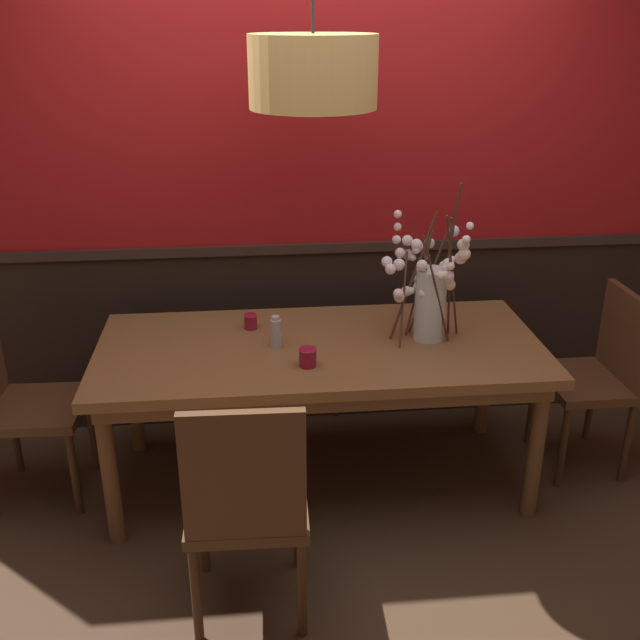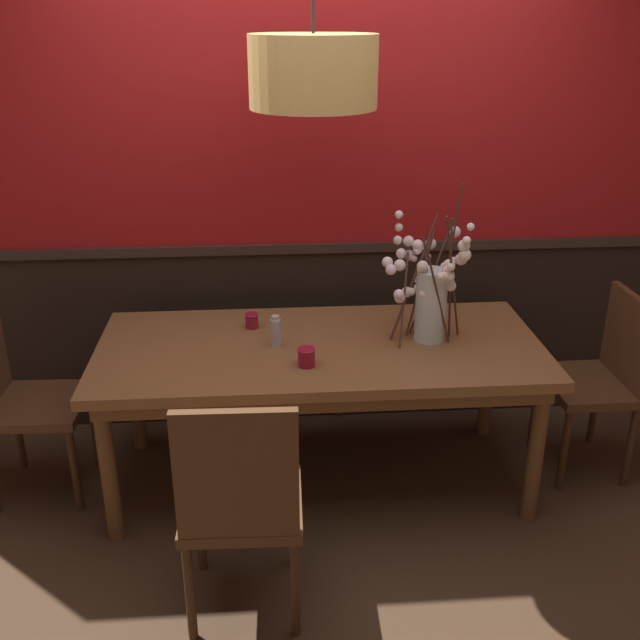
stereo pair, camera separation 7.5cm
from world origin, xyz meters
TOP-DOWN VIEW (x-y plane):
  - ground_plane at (0.00, 0.00)m, footprint 24.00×24.00m
  - back_wall at (0.00, 0.68)m, footprint 5.24×0.14m
  - dining_table at (0.00, 0.00)m, footprint 2.04×0.92m
  - chair_head_east_end at (1.39, 0.03)m, footprint 0.39×0.46m
  - chair_near_side_left at (-0.35, -0.87)m, footprint 0.45×0.44m
  - chair_far_side_right at (0.32, 0.86)m, footprint 0.45×0.43m
  - chair_head_west_end at (-1.39, 0.03)m, footprint 0.45×0.44m
  - vase_with_blossoms at (0.50, 0.03)m, footprint 0.38×0.34m
  - candle_holder_nearer_center at (-0.07, -0.22)m, footprint 0.08×0.08m
  - candle_holder_nearer_edge at (-0.31, 0.21)m, footprint 0.07×0.07m
  - condiment_bottle at (-0.20, 0.00)m, footprint 0.05×0.05m
  - pendant_lamp at (-0.02, 0.04)m, footprint 0.52×0.52m

SIDE VIEW (x-z plane):
  - ground_plane at x=0.00m, z-range 0.00..0.00m
  - chair_head_west_end at x=-1.39m, z-range 0.06..0.96m
  - chair_far_side_right at x=0.32m, z-range 0.07..0.97m
  - chair_head_east_end at x=1.39m, z-range 0.06..0.98m
  - chair_near_side_left at x=-0.35m, z-range 0.05..1.02m
  - dining_table at x=0.00m, z-range 0.29..1.03m
  - candle_holder_nearer_edge at x=-0.31m, z-range 0.74..0.81m
  - candle_holder_nearer_center at x=-0.07m, z-range 0.74..0.82m
  - condiment_bottle at x=-0.20m, z-range 0.73..0.88m
  - vase_with_blossoms at x=0.50m, z-range 0.60..1.33m
  - back_wall at x=0.00m, z-range -0.01..2.76m
  - pendant_lamp at x=-0.02m, z-range 1.43..2.42m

